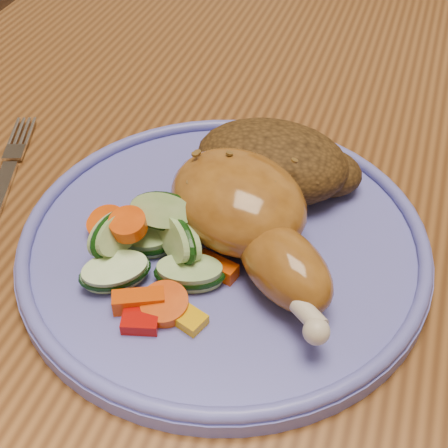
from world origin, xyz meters
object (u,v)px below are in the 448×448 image
Objects in this scene: fork at (2,186)px; plate at (224,245)px; dining_table at (330,240)px; chair_far at (387,78)px.

plate is at bearing -2.85° from fork.
dining_table is at bearing 62.52° from plate.
dining_table is 0.65m from chair_far.
dining_table is 9.15× the size of fork.
fork is at bearing -109.28° from chair_far.
chair_far is 0.82m from fork.
chair_far is (0.00, 0.63, -0.17)m from dining_table.
fork is at bearing 177.15° from plate.
plate is 1.94× the size of fork.
plate is (-0.06, -0.75, 0.26)m from chair_far.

